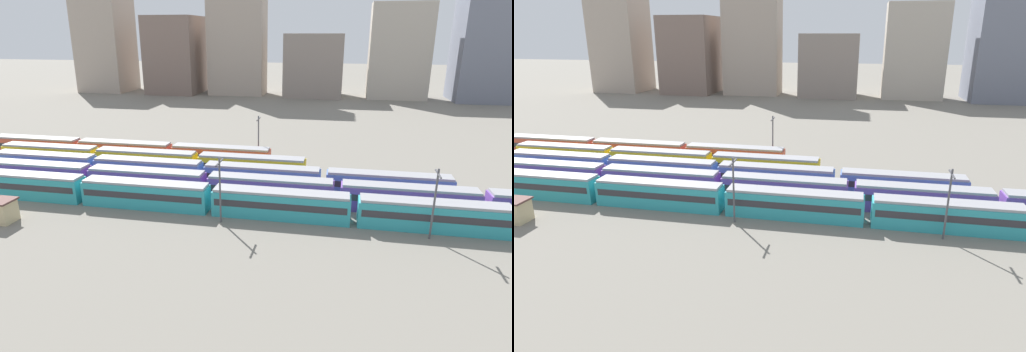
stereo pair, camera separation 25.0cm
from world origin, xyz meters
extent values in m
plane|color=slate|center=(0.00, 10.40, 0.00)|extent=(600.00, 600.00, 0.00)
cube|color=teal|center=(1.01, 0.00, 1.70)|extent=(18.00, 3.00, 3.40)
cube|color=#2D2D33|center=(1.01, 0.00, 2.11)|extent=(17.20, 3.06, 0.90)
cube|color=#939399|center=(1.01, 0.00, 3.57)|extent=(17.60, 2.70, 0.35)
cube|color=teal|center=(19.91, 0.00, 1.70)|extent=(18.00, 3.00, 3.40)
cube|color=#2D2D33|center=(19.91, 0.00, 2.11)|extent=(17.20, 3.06, 0.90)
cube|color=#939399|center=(19.91, 0.00, 3.57)|extent=(17.60, 2.70, 0.35)
cube|color=teal|center=(38.81, 0.00, 1.70)|extent=(18.00, 3.00, 3.40)
cube|color=#2D2D33|center=(38.81, 0.00, 2.11)|extent=(17.20, 3.06, 0.90)
cube|color=#939399|center=(38.81, 0.00, 3.57)|extent=(17.60, 2.70, 0.35)
cube|color=teal|center=(57.71, 0.00, 1.70)|extent=(18.00, 3.00, 3.40)
cube|color=#2D2D33|center=(57.71, 0.00, 2.11)|extent=(17.20, 3.06, 0.90)
cube|color=#939399|center=(57.71, 0.00, 3.57)|extent=(17.60, 2.70, 0.35)
cube|color=#6B429E|center=(-1.22, 5.20, 1.70)|extent=(18.00, 3.00, 3.40)
cube|color=#2D2D33|center=(-1.22, 5.20, 2.11)|extent=(17.20, 3.06, 0.90)
cube|color=#939399|center=(-1.22, 5.20, 3.57)|extent=(17.60, 2.70, 0.35)
cube|color=#6B429E|center=(17.68, 5.20, 1.70)|extent=(18.00, 3.00, 3.40)
cube|color=#2D2D33|center=(17.68, 5.20, 2.11)|extent=(17.20, 3.06, 0.90)
cube|color=#939399|center=(17.68, 5.20, 3.57)|extent=(17.60, 2.70, 0.35)
cube|color=#6B429E|center=(36.58, 5.20, 1.70)|extent=(18.00, 3.00, 3.40)
cube|color=#2D2D33|center=(36.58, 5.20, 2.11)|extent=(17.20, 3.06, 0.90)
cube|color=#939399|center=(36.58, 5.20, 3.57)|extent=(17.60, 2.70, 0.35)
cube|color=#6B429E|center=(55.48, 5.20, 1.70)|extent=(18.00, 3.00, 3.40)
cube|color=#2D2D33|center=(55.48, 5.20, 2.11)|extent=(17.20, 3.06, 0.90)
cube|color=#939399|center=(55.48, 5.20, 3.57)|extent=(17.60, 2.70, 0.35)
cube|color=#4C70BC|center=(-3.40, 10.40, 1.70)|extent=(18.00, 3.00, 3.40)
cube|color=#2D2D33|center=(-3.40, 10.40, 2.11)|extent=(17.20, 3.06, 0.90)
cube|color=#939399|center=(-3.40, 10.40, 3.57)|extent=(17.60, 2.70, 0.35)
cube|color=#4C70BC|center=(15.50, 10.40, 1.70)|extent=(18.00, 3.00, 3.40)
cube|color=#2D2D33|center=(15.50, 10.40, 2.11)|extent=(17.20, 3.06, 0.90)
cube|color=#939399|center=(15.50, 10.40, 3.57)|extent=(17.60, 2.70, 0.35)
cube|color=#4C70BC|center=(34.40, 10.40, 1.70)|extent=(18.00, 3.00, 3.40)
cube|color=#2D2D33|center=(34.40, 10.40, 2.11)|extent=(17.20, 3.06, 0.90)
cube|color=#939399|center=(34.40, 10.40, 3.57)|extent=(17.60, 2.70, 0.35)
cube|color=#4C70BC|center=(53.30, 10.40, 1.70)|extent=(18.00, 3.00, 3.40)
cube|color=#2D2D33|center=(53.30, 10.40, 2.11)|extent=(17.20, 3.06, 0.90)
cube|color=#939399|center=(53.30, 10.40, 3.57)|extent=(17.60, 2.70, 0.35)
cube|color=yellow|center=(-6.12, 15.60, 1.70)|extent=(18.00, 3.00, 3.40)
cube|color=#2D2D33|center=(-6.12, 15.60, 2.11)|extent=(17.20, 3.06, 0.90)
cube|color=#939399|center=(-6.12, 15.60, 3.57)|extent=(17.60, 2.70, 0.35)
cube|color=yellow|center=(12.78, 15.60, 1.70)|extent=(18.00, 3.00, 3.40)
cube|color=#2D2D33|center=(12.78, 15.60, 2.11)|extent=(17.20, 3.06, 0.90)
cube|color=#939399|center=(12.78, 15.60, 3.57)|extent=(17.60, 2.70, 0.35)
cube|color=yellow|center=(31.68, 15.60, 1.70)|extent=(18.00, 3.00, 3.40)
cube|color=#2D2D33|center=(31.68, 15.60, 2.11)|extent=(17.20, 3.06, 0.90)
cube|color=#939399|center=(31.68, 15.60, 3.57)|extent=(17.60, 2.70, 0.35)
cube|color=#BC4C38|center=(-12.90, 20.80, 1.70)|extent=(18.00, 3.00, 3.40)
cube|color=#2D2D33|center=(-12.90, 20.80, 2.11)|extent=(17.20, 3.06, 0.90)
cube|color=#939399|center=(-12.90, 20.80, 3.57)|extent=(17.60, 2.70, 0.35)
cube|color=#BC4C38|center=(6.00, 20.80, 1.70)|extent=(18.00, 3.00, 3.40)
cube|color=#2D2D33|center=(6.00, 20.80, 2.11)|extent=(17.20, 3.06, 0.90)
cube|color=#939399|center=(6.00, 20.80, 3.57)|extent=(17.60, 2.70, 0.35)
cube|color=#BC4C38|center=(24.90, 20.80, 1.70)|extent=(18.00, 3.00, 3.40)
cube|color=#2D2D33|center=(24.90, 20.80, 2.11)|extent=(17.20, 3.06, 0.90)
cube|color=#939399|center=(24.90, 20.80, 3.57)|extent=(17.60, 2.70, 0.35)
cylinder|color=#4C4C51|center=(31.49, -2.89, 4.30)|extent=(0.24, 0.24, 8.60)
cube|color=#47474C|center=(31.49, -2.89, 8.00)|extent=(0.16, 3.20, 0.16)
cylinder|color=#4C4C51|center=(31.27, 23.75, 4.50)|extent=(0.24, 0.24, 9.00)
cube|color=#47474C|center=(31.27, 23.75, 8.40)|extent=(0.16, 3.20, 0.16)
cylinder|color=#4C4C51|center=(57.07, -2.70, 4.35)|extent=(0.24, 0.24, 8.70)
cube|color=#47474C|center=(57.07, -2.70, 8.10)|extent=(0.16, 3.20, 0.16)
cube|color=#C6B284|center=(3.78, -8.34, 1.40)|extent=(3.20, 2.60, 2.80)
cube|color=#A89989|center=(-50.61, 116.92, 18.79)|extent=(18.79, 18.64, 37.59)
cube|color=#7A665B|center=(-20.50, 116.92, 14.76)|extent=(19.56, 21.39, 29.52)
cube|color=#A89989|center=(4.94, 116.92, 24.08)|extent=(21.23, 12.80, 48.17)
cube|color=gray|center=(34.65, 116.92, 11.52)|extent=(21.54, 17.88, 23.05)
cube|color=#B2A899|center=(65.03, 116.92, 16.75)|extent=(21.21, 12.28, 33.50)
cube|color=slate|center=(94.48, 116.92, 18.15)|extent=(20.74, 20.64, 36.30)
camera|label=1|loc=(45.93, -52.02, 23.19)|focal=30.26mm
camera|label=2|loc=(46.17, -51.97, 23.19)|focal=30.26mm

